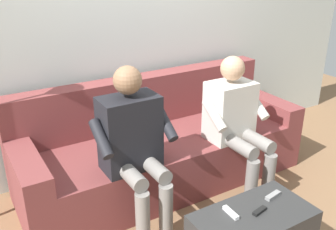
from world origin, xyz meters
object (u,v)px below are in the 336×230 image
remote_white (231,213)px  remote_black (260,211)px  couch (160,147)px  person_left_seated (235,118)px  person_right_seated (134,141)px  remote_gray (273,196)px

remote_white → remote_black: (-0.17, 0.08, -0.00)m
couch → remote_white: bearing=83.3°
person_left_seated → person_right_seated: size_ratio=0.95×
couch → person_left_seated: person_left_seated is taller
person_right_seated → remote_white: 0.81m
person_right_seated → remote_white: person_right_seated is taller
person_right_seated → remote_white: size_ratio=8.94×
person_right_seated → remote_white: bearing=115.4°
person_left_seated → person_right_seated: 0.91m
remote_gray → remote_white: 0.36m
remote_white → person_right_seated: bearing=-152.0°
person_left_seated → remote_white: size_ratio=8.51×
person_left_seated → remote_white: 0.93m
remote_white → person_left_seated: bearing=141.6°
couch → person_left_seated: size_ratio=2.16×
couch → remote_black: couch is taller
remote_gray → remote_black: size_ratio=1.17×
person_left_seated → remote_gray: bearing=71.4°
couch → remote_black: 1.19m
couch → remote_white: 1.12m
remote_black → person_right_seated: bearing=111.4°
remote_gray → remote_black: remote_gray is taller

